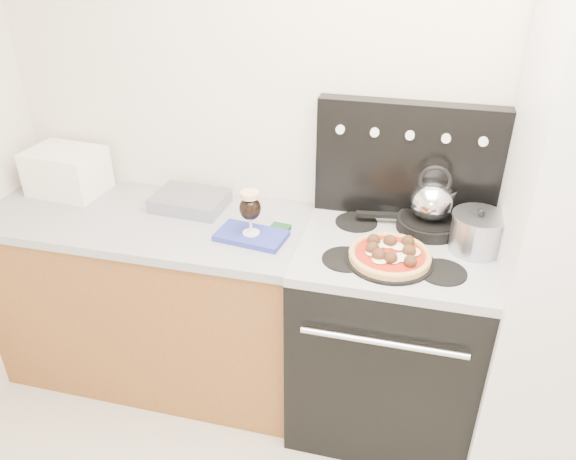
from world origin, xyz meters
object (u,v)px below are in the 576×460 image
(pizza_pan, at_px, (389,260))
(skillet, at_px, (429,224))
(beer_glass, at_px, (250,213))
(tea_kettle, at_px, (433,197))
(base_cabinet, at_px, (157,300))
(toaster_oven, at_px, (67,171))
(stock_pot, at_px, (477,234))
(stove_body, at_px, (386,339))
(oven_mitt, at_px, (251,236))
(pizza, at_px, (390,253))

(pizza_pan, xyz_separation_m, skillet, (0.14, 0.29, 0.02))
(beer_glass, xyz_separation_m, tea_kettle, (0.71, 0.22, 0.05))
(base_cabinet, distance_m, toaster_oven, 0.75)
(pizza_pan, height_order, stock_pot, stock_pot)
(base_cabinet, relative_size, beer_glass, 7.55)
(stove_body, xyz_separation_m, beer_glass, (-0.59, -0.05, 0.58))
(stock_pot, bearing_deg, skillet, 145.07)
(toaster_oven, relative_size, tea_kettle, 1.67)
(toaster_oven, distance_m, tea_kettle, 1.68)
(toaster_oven, bearing_deg, stove_body, -1.11)
(base_cabinet, distance_m, beer_glass, 0.79)
(stove_body, height_order, skillet, skillet)
(toaster_oven, bearing_deg, beer_glass, -7.54)
(stove_body, bearing_deg, stock_pot, 8.51)
(base_cabinet, bearing_deg, toaster_oven, 163.31)
(stove_body, distance_m, oven_mitt, 0.75)
(pizza_pan, xyz_separation_m, tea_kettle, (0.14, 0.29, 0.14))
(tea_kettle, bearing_deg, toaster_oven, 179.59)
(beer_glass, bearing_deg, oven_mitt, 0.00)
(beer_glass, bearing_deg, pizza, -6.44)
(pizza, bearing_deg, toaster_oven, 169.80)
(beer_glass, relative_size, pizza, 0.62)
(pizza, height_order, tea_kettle, tea_kettle)
(pizza_pan, relative_size, stock_pot, 1.68)
(stove_body, height_order, pizza, pizza)
(stock_pot, bearing_deg, beer_glass, -173.79)
(base_cabinet, bearing_deg, pizza_pan, -7.38)
(stove_body, xyz_separation_m, stock_pot, (0.30, 0.04, 0.55))
(base_cabinet, height_order, skillet, skillet)
(oven_mitt, height_order, skillet, skillet)
(stove_body, xyz_separation_m, skillet, (0.12, 0.17, 0.50))
(pizza, xyz_separation_m, skillet, (0.14, 0.29, -0.01))
(toaster_oven, height_order, beer_glass, beer_glass)
(beer_glass, relative_size, stock_pot, 0.96)
(stock_pot, bearing_deg, tea_kettle, 145.07)
(stove_body, height_order, stock_pot, stock_pot)
(toaster_oven, bearing_deg, stock_pot, 1.20)
(stove_body, bearing_deg, pizza, -98.28)
(beer_glass, bearing_deg, toaster_oven, 167.65)
(pizza_pan, bearing_deg, stove_body, 81.72)
(beer_glass, distance_m, stock_pot, 0.89)
(skillet, xyz_separation_m, tea_kettle, (-0.00, 0.00, 0.12))
(stove_body, xyz_separation_m, tea_kettle, (0.12, 0.17, 0.63))
(base_cabinet, xyz_separation_m, toaster_oven, (-0.46, 0.14, 0.57))
(toaster_oven, bearing_deg, oven_mitt, -7.54)
(beer_glass, distance_m, tea_kettle, 0.74)
(base_cabinet, relative_size, oven_mitt, 5.13)
(tea_kettle, relative_size, stock_pot, 0.99)
(pizza, relative_size, stock_pot, 1.55)
(stove_body, bearing_deg, beer_glass, -174.98)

